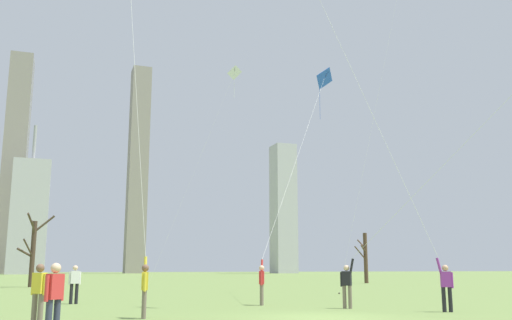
% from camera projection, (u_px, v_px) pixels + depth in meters
% --- Properties ---
extents(ground_plane, '(400.00, 400.00, 0.00)m').
position_uv_depth(ground_plane, '(322.00, 318.00, 17.32)').
color(ground_plane, olive).
extents(kite_flyer_foreground_right_purple, '(0.75, 5.13, 13.90)m').
position_uv_depth(kite_flyer_foreground_right_purple, '(142.00, 224.00, 18.29)').
color(kite_flyer_foreground_right_purple, '#726656').
rests_on(kite_flyer_foreground_right_purple, ground).
extents(kite_flyer_midfield_right_teal, '(6.30, 10.21, 11.79)m').
position_uv_depth(kite_flyer_midfield_right_teal, '(398.00, 228.00, 20.60)').
color(kite_flyer_midfield_right_teal, '#726656').
rests_on(kite_flyer_midfield_right_teal, ground).
extents(kite_flyer_far_back_green, '(4.81, 3.30, 14.50)m').
position_uv_depth(kite_flyer_far_back_green, '(410.00, 204.00, 20.59)').
color(kite_flyer_far_back_green, black).
rests_on(kite_flyer_far_back_green, ground).
extents(kite_flyer_foreground_left_blue, '(8.79, 10.00, 14.51)m').
position_uv_depth(kite_flyer_foreground_left_blue, '(285.00, 208.00, 27.09)').
color(kite_flyer_foreground_left_blue, '#726656').
rests_on(kite_flyer_foreground_left_blue, ground).
extents(bystander_strolling_midfield, '(0.51, 0.23, 1.62)m').
position_uv_depth(bystander_strolling_midfield, '(75.00, 282.00, 24.22)').
color(bystander_strolling_midfield, black).
rests_on(bystander_strolling_midfield, ground).
extents(bystander_watching_nearby, '(0.39, 0.39, 1.62)m').
position_uv_depth(bystander_watching_nearby, '(39.00, 291.00, 14.84)').
color(bystander_watching_nearby, '#726656').
rests_on(bystander_watching_nearby, ground).
extents(bystander_far_off_by_trees, '(0.40, 0.38, 1.62)m').
position_uv_depth(bystander_far_off_by_trees, '(54.00, 297.00, 12.12)').
color(bystander_far_off_by_trees, '#33384C').
rests_on(bystander_far_off_by_trees, ground).
extents(distant_kite_low_near_trees_white, '(7.20, 1.39, 18.41)m').
position_uv_depth(distant_kite_low_near_trees_white, '(229.00, 86.00, 47.60)').
color(distant_kite_low_near_trees_white, white).
rests_on(distant_kite_low_near_trees_white, ground).
extents(bare_tree_right_of_center, '(1.72, 1.91, 5.03)m').
position_uv_depth(bare_tree_right_of_center, '(365.00, 257.00, 57.42)').
color(bare_tree_right_of_center, '#4C3828').
rests_on(bare_tree_right_of_center, ground).
extents(bare_tree_center, '(2.77, 2.03, 5.84)m').
position_uv_depth(bare_tree_center, '(33.00, 249.00, 45.71)').
color(bare_tree_center, '#423326').
rests_on(bare_tree_center, ground).
extents(skyline_squat_block, '(5.86, 10.54, 59.52)m').
position_uv_depth(skyline_squat_block, '(15.00, 162.00, 153.46)').
color(skyline_squat_block, gray).
rests_on(skyline_squat_block, ground).
extents(skyline_short_annex, '(6.16, 6.82, 37.28)m').
position_uv_depth(skyline_short_annex, '(283.00, 208.00, 164.68)').
color(skyline_short_annex, '#B2B2B7').
rests_on(skyline_short_annex, ground).
extents(skyline_mid_tower_right, '(5.48, 6.16, 61.04)m').
position_uv_depth(skyline_mid_tower_right, '(138.00, 168.00, 166.59)').
color(skyline_mid_tower_right, gray).
rests_on(skyline_mid_tower_right, ground).
extents(skyline_wide_slab, '(8.71, 5.44, 36.85)m').
position_uv_depth(skyline_wide_slab, '(29.00, 216.00, 138.31)').
color(skyline_wide_slab, '#B2B2B7').
rests_on(skyline_wide_slab, ground).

